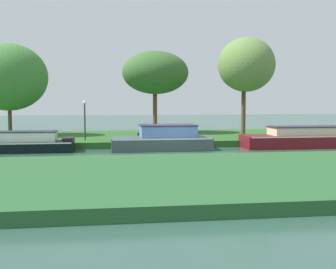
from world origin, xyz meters
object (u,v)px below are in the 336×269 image
lamp_post (85,115)px  mooring_post_near (139,137)px  willow_tree_left (8,77)px  willow_tree_right (246,65)px  slate_narrowboat (163,140)px  maroon_barge (324,138)px  black_cruiser (2,142)px  willow_tree_centre (155,73)px

lamp_post → mooring_post_near: (3.30, -0.91, -1.35)m
willow_tree_left → mooring_post_near: (8.76, -5.38, -3.88)m
willow_tree_right → slate_narrowboat: bearing=-146.6°
slate_narrowboat → willow_tree_right: bearing=33.4°
maroon_barge → slate_narrowboat: size_ratio=1.72×
black_cruiser → mooring_post_near: black_cruiser is taller
slate_narrowboat → maroon_barge: bearing=0.0°
slate_narrowboat → willow_tree_left: willow_tree_left is taller
black_cruiser → willow_tree_left: bearing=98.4°
black_cruiser → lamp_post: lamp_post is taller
maroon_barge → black_cruiser: bearing=-180.0°
black_cruiser → lamp_post: (4.45, 2.39, 1.41)m
willow_tree_left → lamp_post: willow_tree_left is taller
maroon_barge → willow_tree_centre: willow_tree_centre is taller
slate_narrowboat → lamp_post: bearing=152.6°
black_cruiser → mooring_post_near: bearing=10.9°
lamp_post → willow_tree_right: bearing=9.5°
maroon_barge → mooring_post_near: bearing=172.6°
willow_tree_left → lamp_post: bearing=-39.3°
black_cruiser → willow_tree_right: willow_tree_right is taller
willow_tree_centre → mooring_post_near: bearing=-105.6°
willow_tree_centre → willow_tree_right: willow_tree_right is taller
maroon_barge → slate_narrowboat: bearing=180.0°
mooring_post_near → willow_tree_left: bearing=148.4°
slate_narrowboat → willow_tree_right: size_ratio=0.85×
slate_narrowboat → black_cruiser: bearing=-180.0°
willow_tree_right → mooring_post_near: size_ratio=13.68×
lamp_post → mooring_post_near: lamp_post is taller
mooring_post_near → maroon_barge: bearing=-7.4°
black_cruiser → willow_tree_centre: willow_tree_centre is taller
willow_tree_right → maroon_barge: bearing=-49.3°
slate_narrowboat → lamp_post: (-4.62, 2.39, 1.40)m
willow_tree_left → mooring_post_near: bearing=-31.6°
lamp_post → mooring_post_near: size_ratio=4.95×
willow_tree_right → lamp_post: 11.73m
maroon_barge → willow_tree_left: 21.70m
willow_tree_right → black_cruiser: bearing=-164.7°
slate_narrowboat → black_cruiser: 9.07m
willow_tree_left → willow_tree_centre: bearing=6.0°
willow_tree_right → mooring_post_near: bearing=-160.4°
maroon_barge → black_cruiser: 19.19m
black_cruiser → mooring_post_near: (7.75, 1.49, 0.06)m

